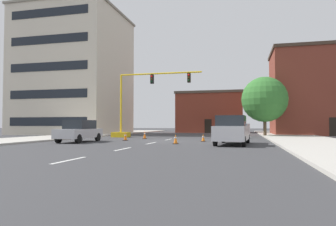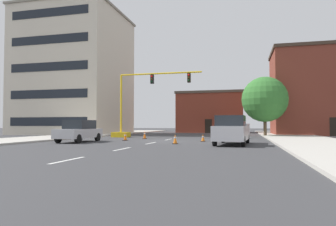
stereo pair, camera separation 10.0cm
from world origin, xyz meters
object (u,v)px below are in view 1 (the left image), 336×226
Objects in this scene: tree_right_mid at (265,99)px; pickup_truck_silver at (233,130)px; sedan_silver_near_left at (79,131)px; traffic_cone_roadside_b at (125,136)px; traffic_cone_roadside_a at (203,138)px; traffic_cone_roadside_d at (176,139)px; traffic_cone_roadside_c at (145,135)px; traffic_signal_gantry at (132,116)px.

tree_right_mid reaches higher than pickup_truck_silver.
sedan_silver_near_left is 4.03m from traffic_cone_roadside_b.
tree_right_mid is 11.31× the size of traffic_cone_roadside_a.
traffic_cone_roadside_d is at bearing -32.76° from traffic_cone_roadside_b.
traffic_signal_gantry is at bearing 131.27° from traffic_cone_roadside_c.
sedan_silver_near_left is 7.48× the size of traffic_cone_roadside_a.
sedan_silver_near_left is at bearing -117.28° from traffic_cone_roadside_c.
traffic_signal_gantry is 15.10m from tree_right_mid.
traffic_signal_gantry reaches higher than tree_right_mid.
traffic_cone_roadside_a is 0.83× the size of traffic_cone_roadside_b.
sedan_silver_near_left reaches higher than traffic_cone_roadside_c.
tree_right_mid is at bearing 64.20° from traffic_cone_roadside_d.
traffic_cone_roadside_c is at bearing -48.73° from traffic_signal_gantry.
traffic_signal_gantry is at bearing 105.42° from traffic_cone_roadside_b.
sedan_silver_near_left is at bearing -136.14° from tree_right_mid.
pickup_truck_silver is at bearing -102.23° from tree_right_mid.
traffic_cone_roadside_c is at bearing 62.72° from sedan_silver_near_left.
traffic_cone_roadside_b reaches higher than traffic_cone_roadside_d.
traffic_cone_roadside_c is (3.31, 6.42, -0.50)m from sedan_silver_near_left.
traffic_signal_gantry reaches higher than traffic_cone_roadside_c.
traffic_signal_gantry is at bearing -158.97° from tree_right_mid.
tree_right_mid is 8.68× the size of traffic_cone_roadside_c.
traffic_cone_roadside_d is (7.85, -0.36, -0.54)m from sedan_silver_near_left.
traffic_cone_roadside_a is (8.38, -5.88, -1.99)m from traffic_signal_gantry.
traffic_cone_roadside_b is (-9.14, 3.10, -0.62)m from pickup_truck_silver.
traffic_cone_roadside_a is at bearing -116.42° from tree_right_mid.
tree_right_mid reaches higher than traffic_cone_roadside_a.
traffic_cone_roadside_c is (2.29, -2.61, -1.90)m from traffic_signal_gantry.
pickup_truck_silver is 7.08× the size of traffic_cone_roadside_c.
traffic_cone_roadside_a is 6.91m from traffic_cone_roadside_c.
sedan_silver_near_left is 6.40× the size of traffic_cone_roadside_d.
pickup_truck_silver is at bearing -18.74° from traffic_cone_roadside_b.
traffic_signal_gantry is at bearing 144.93° from traffic_cone_roadside_a.
traffic_signal_gantry is at bearing 83.58° from sedan_silver_near_left.
traffic_cone_roadside_c is 8.16m from traffic_cone_roadside_d.
traffic_cone_roadside_a is (9.40, 3.15, -0.59)m from sedan_silver_near_left.
tree_right_mid is at bearing 42.95° from traffic_cone_roadside_b.
tree_right_mid is 14.66m from traffic_cone_roadside_c.
traffic_cone_roadside_d is at bearing -113.73° from traffic_cone_roadside_a.
traffic_signal_gantry is 9.19m from sedan_silver_near_left.
traffic_cone_roadside_a is (-2.44, 3.30, -0.68)m from pickup_truck_silver.
tree_right_mid reaches higher than traffic_cone_roadside_b.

